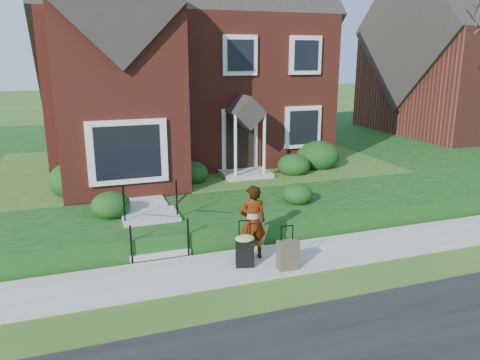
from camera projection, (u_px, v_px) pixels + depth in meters
name	position (u px, v px, depth m)	size (l,w,h in m)	color
ground	(276.00, 262.00, 10.78)	(120.00, 120.00, 0.00)	#2D5119
sidewalk	(276.00, 260.00, 10.77)	(60.00, 1.60, 0.08)	#9E9B93
terrace	(262.00, 150.00, 21.92)	(44.00, 20.00, 0.60)	#0F390F
walkway	(137.00, 189.00, 14.39)	(1.20, 6.00, 0.06)	#9E9B93
main_house	(175.00, 38.00, 18.12)	(10.40, 10.20, 9.40)	maroon
neighbour_house	(474.00, 42.00, 24.54)	(9.40, 8.00, 9.20)	brown
front_steps	(153.00, 228.00, 11.55)	(1.40, 2.02, 1.50)	#9E9B93
foundation_shrubs	(216.00, 168.00, 15.10)	(9.96, 4.78, 1.11)	#0F340F
woman	(252.00, 222.00, 10.59)	(0.63, 0.42, 1.74)	#999999
suitcase_black	(245.00, 249.00, 10.26)	(0.52, 0.46, 1.06)	black
suitcase_olive	(288.00, 255.00, 10.17)	(0.46, 0.26, 0.98)	#4A4631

